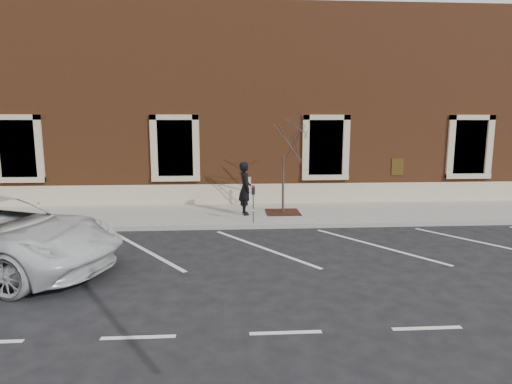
{
  "coord_description": "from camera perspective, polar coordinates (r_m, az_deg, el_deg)",
  "views": [
    {
      "loc": [
        -0.92,
        -13.53,
        3.46
      ],
      "look_at": [
        0.0,
        0.6,
        1.1
      ],
      "focal_mm": 30.0,
      "sensor_mm": 36.0,
      "label": 1
    }
  ],
  "objects": [
    {
      "name": "sidewalk_near",
      "position": [
        15.68,
        -0.27,
        -3.01
      ],
      "size": [
        40.0,
        3.5,
        0.15
      ],
      "primitive_type": "cube",
      "color": "#B7B5AC",
      "rests_on": "ground"
    },
    {
      "name": "parking_stripes",
      "position": [
        11.88,
        0.88,
        -7.45
      ],
      "size": [
        28.0,
        4.4,
        0.01
      ],
      "primitive_type": null,
      "color": "silver",
      "rests_on": "ground"
    },
    {
      "name": "sapling",
      "position": [
        15.32,
        3.69,
        7.09
      ],
      "size": [
        2.3,
        2.3,
        3.83
      ],
      "color": "#433129",
      "rests_on": "sidewalk_near"
    },
    {
      "name": "parking_meter",
      "position": [
        13.94,
        -0.37,
        -0.65
      ],
      "size": [
        0.11,
        0.09,
        1.24
      ],
      "rotation": [
        0.0,
        0.0,
        0.11
      ],
      "color": "#595B60",
      "rests_on": "sidewalk_near"
    },
    {
      "name": "man",
      "position": [
        15.18,
        -1.46,
        0.49
      ],
      "size": [
        0.56,
        0.75,
        1.88
      ],
      "primitive_type": "imported",
      "rotation": [
        0.0,
        0.0,
        1.73
      ],
      "color": "black",
      "rests_on": "sidewalk_near"
    },
    {
      "name": "building_civic",
      "position": [
        21.3,
        -1.26,
        10.9
      ],
      "size": [
        40.0,
        8.62,
        8.0
      ],
      "color": "brown",
      "rests_on": "ground"
    },
    {
      "name": "tree_grate",
      "position": [
        15.65,
        3.59,
        -2.71
      ],
      "size": [
        1.21,
        1.21,
        0.03
      ],
      "primitive_type": "cube",
      "color": "#3C1B13",
      "rests_on": "sidewalk_near"
    },
    {
      "name": "curb_near",
      "position": [
        13.93,
        0.17,
        -4.6
      ],
      "size": [
        40.0,
        0.12,
        0.15
      ],
      "primitive_type": "cube",
      "color": "#9E9E99",
      "rests_on": "ground"
    },
    {
      "name": "ground",
      "position": [
        13.99,
        0.16,
        -4.85
      ],
      "size": [
        120.0,
        120.0,
        0.0
      ],
      "primitive_type": "plane",
      "color": "#28282B",
      "rests_on": "ground"
    }
  ]
}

